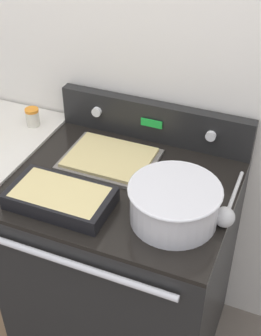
{
  "coord_description": "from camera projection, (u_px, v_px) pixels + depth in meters",
  "views": [
    {
      "loc": [
        0.54,
        -0.89,
        2.0
      ],
      "look_at": [
        0.02,
        0.36,
        1.0
      ],
      "focal_mm": 50.0,
      "sensor_mm": 36.0,
      "label": 1
    }
  ],
  "objects": [
    {
      "name": "ladle",
      "position": [
        226.0,
        214.0,
        1.53
      ],
      "size": [
        0.07,
        0.33,
        0.07
      ],
      "color": "#B7B7B7",
      "rests_on": "stove_range"
    },
    {
      "name": "stove_range",
      "position": [
        125.0,
        269.0,
        1.99
      ],
      "size": [
        0.81,
        0.72,
        0.94
      ],
      "color": "black",
      "rests_on": "ground_plane"
    },
    {
      "name": "control_panel",
      "position": [
        154.0,
        121.0,
        1.9
      ],
      "size": [
        0.81,
        0.07,
        0.17
      ],
      "color": "black",
      "rests_on": "stove_range"
    },
    {
      "name": "baking_tray",
      "position": [
        110.0,
        159.0,
        1.82
      ],
      "size": [
        0.35,
        0.27,
        0.02
      ],
      "color": "slate",
      "rests_on": "stove_range"
    },
    {
      "name": "spice_jar_orange_cap",
      "position": [
        33.0,
        117.0,
        1.99
      ],
      "size": [
        0.06,
        0.06,
        0.08
      ],
      "color": "beige",
      "rests_on": "side_counter"
    },
    {
      "name": "casserole_dish",
      "position": [
        60.0,
        197.0,
        1.6
      ],
      "size": [
        0.36,
        0.2,
        0.06
      ],
      "color": "black",
      "rests_on": "stove_range"
    },
    {
      "name": "mixing_bowl",
      "position": [
        174.0,
        202.0,
        1.51
      ],
      "size": [
        0.31,
        0.31,
        0.13
      ],
      "color": "silver",
      "rests_on": "stove_range"
    },
    {
      "name": "kitchen_wall",
      "position": [
        161.0,
        63.0,
        1.81
      ],
      "size": [
        8.0,
        0.05,
        2.5
      ],
      "color": "silver",
      "rests_on": "ground_plane"
    }
  ]
}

